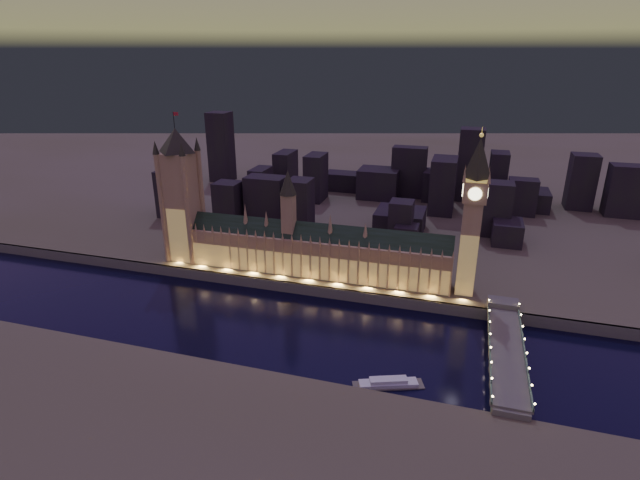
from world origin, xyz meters
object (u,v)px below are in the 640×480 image
(victoria_tower, at_px, (181,189))
(westminster_bridge, at_px, (505,351))
(palace_of_westminster, at_px, (313,250))
(elizabeth_tower, at_px, (474,205))
(river_boat, at_px, (388,383))

(victoria_tower, height_order, westminster_bridge, victoria_tower)
(palace_of_westminster, distance_m, victoria_tower, 114.64)
(palace_of_westminster, height_order, elizabeth_tower, elizabeth_tower)
(palace_of_westminster, distance_m, westminster_bridge, 151.64)
(palace_of_westminster, distance_m, river_boat, 134.10)
(river_boat, bearing_deg, victoria_tower, 149.42)
(palace_of_westminster, relative_size, elizabeth_tower, 1.77)
(victoria_tower, xyz_separation_m, westminster_bridge, (243.19, -65.36, -59.41))
(palace_of_westminster, xyz_separation_m, elizabeth_tower, (110.21, 0.19, 45.21))
(palace_of_westminster, bearing_deg, victoria_tower, 179.90)
(victoria_tower, distance_m, river_boat, 222.16)
(westminster_bridge, bearing_deg, elizabeth_tower, 111.07)
(victoria_tower, height_order, river_boat, victoria_tower)
(victoria_tower, relative_size, elizabeth_tower, 1.02)
(victoria_tower, bearing_deg, river_boat, -30.58)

